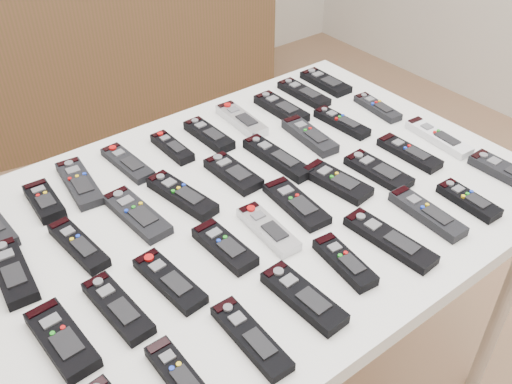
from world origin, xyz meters
TOP-DOWN VIEW (x-y plane):
  - ground at (0.00, 0.00)m, footprint 4.00×4.00m
  - table at (-0.14, 0.00)m, footprint 1.25×0.88m
  - sideboard at (0.23, 1.78)m, footprint 1.87×0.65m
  - remote_1 at (-0.52, 0.27)m, footprint 0.06×0.14m
  - remote_2 at (-0.43, 0.29)m, footprint 0.08×0.19m
  - remote_3 at (-0.30, 0.29)m, footprint 0.06×0.17m
  - remote_4 at (-0.18, 0.28)m, footprint 0.04×0.14m
  - remote_5 at (-0.08, 0.27)m, footprint 0.06×0.16m
  - remote_6 at (0.03, 0.28)m, footprint 0.06×0.18m
  - remote_7 at (0.16, 0.27)m, footprint 0.06×0.18m
  - remote_8 at (0.27, 0.30)m, footprint 0.06×0.18m
  - remote_9 at (0.37, 0.31)m, footprint 0.06×0.17m
  - remote_10 at (-0.65, 0.10)m, footprint 0.07×0.18m
  - remote_11 at (-0.52, 0.09)m, footprint 0.06×0.18m
  - remote_12 at (-0.38, 0.11)m, footprint 0.07×0.19m
  - remote_13 at (-0.27, 0.10)m, footprint 0.08×0.20m
  - remote_14 at (-0.13, 0.10)m, footprint 0.07×0.16m
  - remote_15 at (-0.01, 0.09)m, footprint 0.06×0.21m
  - remote_16 at (0.12, 0.11)m, footprint 0.07×0.18m
  - remote_17 at (0.24, 0.11)m, footprint 0.05×0.17m
  - remote_18 at (0.38, 0.11)m, footprint 0.06×0.16m
  - remote_19 at (-0.64, -0.11)m, footprint 0.07×0.17m
  - remote_20 at (-0.53, -0.11)m, footprint 0.06×0.18m
  - remote_21 at (-0.42, -0.10)m, footprint 0.07×0.18m
  - remote_22 at (-0.29, -0.09)m, footprint 0.06×0.16m
  - remote_23 at (-0.19, -0.10)m, footprint 0.06×0.17m
  - remote_24 at (-0.08, -0.07)m, footprint 0.07×0.18m
  - remote_25 at (0.04, -0.07)m, footprint 0.08×0.17m
  - remote_26 at (0.15, -0.10)m, footprint 0.07×0.17m
  - remote_27 at (0.27, -0.10)m, footprint 0.05×0.17m
  - remote_28 at (0.38, -0.09)m, footprint 0.06×0.19m
  - remote_30 at (-0.52, -0.29)m, footprint 0.04×0.14m
  - remote_31 at (-0.38, -0.30)m, footprint 0.05×0.18m
  - remote_32 at (-0.25, -0.29)m, footprint 0.06×0.18m
  - remote_33 at (-0.13, -0.27)m, footprint 0.06×0.15m
  - remote_34 at (-0.01, -0.28)m, footprint 0.07×0.21m
  - remote_35 at (0.11, -0.27)m, footprint 0.06×0.18m
  - remote_36 at (0.22, -0.30)m, footprint 0.05×0.15m
  - remote_37 at (0.38, -0.30)m, footprint 0.06×0.19m

SIDE VIEW (x-z plane):
  - ground at x=0.00m, z-range 0.00..0.00m
  - sideboard at x=0.23m, z-range 0.00..0.92m
  - table at x=-0.14m, z-range 0.33..1.11m
  - remote_3 at x=-0.30m, z-range 0.78..0.80m
  - remote_18 at x=0.38m, z-range 0.78..0.80m
  - remote_24 at x=-0.08m, z-range 0.78..0.80m
  - remote_9 at x=0.37m, z-range 0.78..0.80m
  - remote_2 at x=-0.43m, z-range 0.78..0.80m
  - remote_8 at x=0.27m, z-range 0.78..0.80m
  - remote_12 at x=-0.38m, z-range 0.78..0.80m
  - remote_27 at x=0.27m, z-range 0.78..0.80m
  - remote_21 at x=-0.42m, z-range 0.78..0.80m
  - remote_23 at x=-0.19m, z-range 0.78..0.80m
  - remote_26 at x=0.15m, z-range 0.78..0.80m
  - remote_31 at x=-0.38m, z-range 0.78..0.80m
  - remote_28 at x=0.38m, z-range 0.78..0.80m
  - remote_17 at x=0.24m, z-range 0.78..0.80m
  - remote_4 at x=-0.18m, z-range 0.78..0.80m
  - remote_34 at x=-0.01m, z-range 0.78..0.80m
  - remote_11 at x=-0.52m, z-range 0.78..0.80m
  - remote_20 at x=-0.53m, z-range 0.78..0.80m
  - remote_36 at x=0.22m, z-range 0.78..0.80m
  - remote_14 at x=-0.13m, z-range 0.78..0.80m
  - remote_30 at x=-0.52m, z-range 0.78..0.80m
  - remote_25 at x=0.04m, z-range 0.78..0.80m
  - remote_5 at x=-0.08m, z-range 0.78..0.80m
  - remote_1 at x=-0.52m, z-range 0.78..0.80m
  - remote_7 at x=0.16m, z-range 0.78..0.80m
  - remote_6 at x=0.03m, z-range 0.78..0.80m
  - remote_37 at x=0.38m, z-range 0.78..0.80m
  - remote_35 at x=0.11m, z-range 0.78..0.80m
  - remote_33 at x=-0.13m, z-range 0.78..0.80m
  - remote_10 at x=-0.65m, z-range 0.78..0.80m
  - remote_16 at x=0.12m, z-range 0.78..0.80m
  - remote_32 at x=-0.25m, z-range 0.78..0.80m
  - remote_22 at x=-0.29m, z-range 0.78..0.80m
  - remote_13 at x=-0.27m, z-range 0.78..0.80m
  - remote_15 at x=-0.01m, z-range 0.78..0.80m
  - remote_19 at x=-0.64m, z-range 0.78..0.80m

